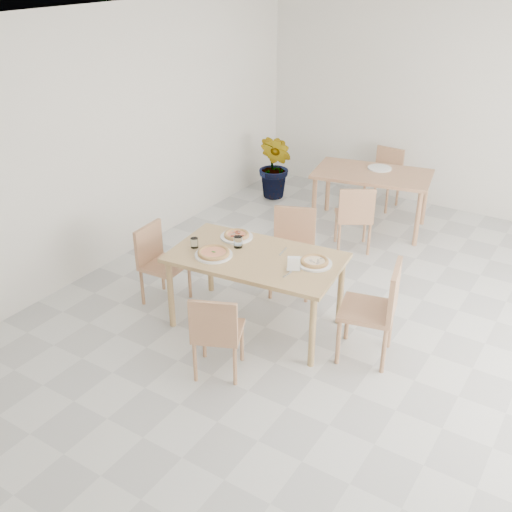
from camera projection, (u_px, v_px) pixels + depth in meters
The scene contains 21 objects.
main_table at pixel (256, 263), 5.56m from camera, with size 1.67×1.08×0.75m.
chair_south at pixel (216, 330), 4.95m from camera, with size 0.53×0.53×0.80m.
chair_north at pixel (293, 244), 6.27m from camera, with size 0.57×0.57×0.89m.
chair_west at pixel (158, 258), 6.08m from camera, with size 0.43×0.43×0.82m.
chair_east at pixel (378, 306), 5.16m from camera, with size 0.56×0.56×0.93m.
plate_margherita at pixel (214, 255), 5.53m from camera, with size 0.35×0.35×0.02m, color white.
plate_mushroom at pixel (314, 263), 5.38m from camera, with size 0.32×0.32×0.02m, color white.
plate_pepperoni at pixel (237, 237), 5.87m from camera, with size 0.32×0.32×0.02m, color white.
pizza_margherita at pixel (214, 253), 5.52m from camera, with size 0.38×0.38×0.03m.
pizza_mushroom at pixel (315, 261), 5.37m from camera, with size 0.32×0.32×0.03m.
pizza_pepperoni at pixel (237, 235), 5.86m from camera, with size 0.30×0.30×0.03m.
tumbler_a at pixel (238, 242), 5.67m from camera, with size 0.08×0.08×0.11m, color white.
tumbler_b at pixel (194, 243), 5.66m from camera, with size 0.07×0.07×0.10m, color white.
napkin_holder at pixel (294, 264), 5.25m from camera, with size 0.13×0.11×0.14m.
fork_a at pixel (289, 273), 5.23m from camera, with size 0.02×0.18×0.01m, color silver.
fork_b at pixel (283, 252), 5.60m from camera, with size 0.01×0.18×0.01m, color silver.
second_table at pixel (372, 179), 7.61m from camera, with size 1.58×1.10×0.75m.
chair_back_s at pixel (355, 214), 7.05m from camera, with size 0.57×0.57×0.84m.
chair_back_n at pixel (385, 173), 8.36m from camera, with size 0.43×0.43×0.82m.
plate_empty at pixel (380, 168), 7.69m from camera, with size 0.30×0.30×0.02m, color white.
potted_plant at pixel (276, 167), 8.58m from camera, with size 0.53×0.43×0.97m, color #256C20.
Camera 1 is at (1.79, -4.57, 3.30)m, focal length 42.00 mm.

